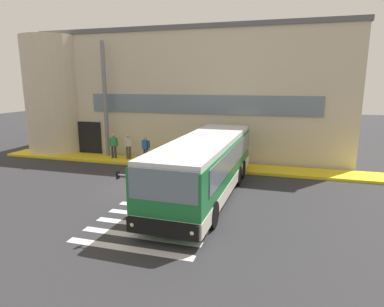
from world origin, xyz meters
TOP-DOWN VIEW (x-y plane):
  - ground_plane at (0.00, 0.00)m, footprint 80.00×90.00m
  - bay_paint_stripes at (2.00, -4.20)m, footprint 4.40×3.96m
  - terminal_building at (-0.69, 11.62)m, footprint 23.03×13.80m
  - boarding_curb at (0.00, 4.80)m, footprint 25.23×2.00m
  - entry_support_column at (-5.37, 5.40)m, footprint 0.28×0.28m
  - bus_main_foreground at (3.10, -0.32)m, footprint 3.23×10.64m
  - passenger_near_column at (-4.57, 4.82)m, footprint 0.55×0.35m
  - passenger_by_doorway at (-3.51, 4.88)m, footprint 0.40×0.50m
  - passenger_at_curb_edge at (-2.03, 4.43)m, footprint 0.57×0.45m
  - safety_bollard_yellow at (-1.09, 3.60)m, footprint 0.18×0.18m

SIDE VIEW (x-z plane):
  - ground_plane at x=0.00m, z-range -0.02..0.00m
  - bay_paint_stripes at x=2.00m, z-range 0.00..0.01m
  - boarding_curb at x=0.00m, z-range 0.00..0.15m
  - safety_bollard_yellow at x=-1.09m, z-range 0.00..0.90m
  - passenger_near_column at x=-4.57m, z-range 0.24..1.92m
  - passenger_by_doorway at x=-3.51m, z-range 0.24..1.92m
  - passenger_at_curb_edge at x=-2.03m, z-range 0.28..1.95m
  - bus_main_foreground at x=3.10m, z-range -0.02..2.68m
  - entry_support_column at x=-5.37m, z-range 0.15..7.87m
  - terminal_building at x=-0.69m, z-range -0.01..8.71m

